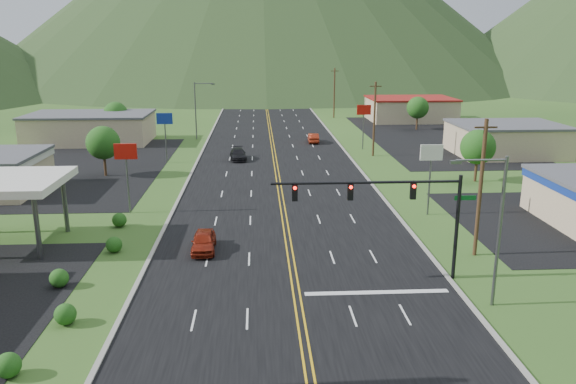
{
  "coord_description": "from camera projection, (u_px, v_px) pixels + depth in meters",
  "views": [
    {
      "loc": [
        -2.29,
        -19.71,
        15.12
      ],
      "look_at": [
        -0.1,
        19.78,
        4.5
      ],
      "focal_mm": 35.0,
      "sensor_mm": 36.0,
      "label": 1
    }
  ],
  "objects": [
    {
      "name": "car_red_far",
      "position": [
        313.0,
        138.0,
        86.56
      ],
      "size": [
        1.67,
        4.42,
        1.44
      ],
      "primitive_type": "imported",
      "rotation": [
        0.0,
        0.0,
        3.11
      ],
      "color": "maroon",
      "rests_on": "ground"
    },
    {
      "name": "car_dark_mid",
      "position": [
        238.0,
        155.0,
        74.0
      ],
      "size": [
        2.47,
        5.07,
        1.42
      ],
      "primitive_type": "imported",
      "rotation": [
        0.0,
        0.0,
        0.1
      ],
      "color": "black",
      "rests_on": "ground"
    },
    {
      "name": "car_red_near",
      "position": [
        204.0,
        242.0,
        41.67
      ],
      "size": [
        1.81,
        4.31,
        1.46
      ],
      "primitive_type": "imported",
      "rotation": [
        0.0,
        0.0,
        0.02
      ],
      "color": "maroon",
      "rests_on": "ground"
    },
    {
      "name": "tree_east_b",
      "position": [
        418.0,
        108.0,
        98.65
      ],
      "size": [
        3.84,
        3.84,
        5.82
      ],
      "color": "#382314",
      "rests_on": "ground"
    },
    {
      "name": "building_east_far",
      "position": [
        410.0,
        109.0,
        110.75
      ],
      "size": [
        16.4,
        12.4,
        4.5
      ],
      "color": "#CDB48E",
      "rests_on": "ground"
    },
    {
      "name": "tree_east_a",
      "position": [
        478.0,
        147.0,
        61.79
      ],
      "size": [
        3.84,
        3.84,
        5.82
      ],
      "color": "#382314",
      "rests_on": "ground"
    },
    {
      "name": "building_east_mid",
      "position": [
        506.0,
        139.0,
        77.24
      ],
      "size": [
        14.4,
        11.4,
        4.3
      ],
      "color": "#CDB48E",
      "rests_on": "ground"
    },
    {
      "name": "pole_sign_west_b",
      "position": [
        165.0,
        124.0,
        71.14
      ],
      "size": [
        2.0,
        0.18,
        6.4
      ],
      "color": "#59595E",
      "rests_on": "ground"
    },
    {
      "name": "tree_west_b",
      "position": [
        116.0,
        114.0,
        90.14
      ],
      "size": [
        3.84,
        3.84,
        5.82
      ],
      "color": "#382314",
      "rests_on": "ground"
    },
    {
      "name": "streetlight_west",
      "position": [
        197.0,
        107.0,
        88.59
      ],
      "size": [
        3.28,
        0.25,
        9.0
      ],
      "color": "#59595E",
      "rests_on": "ground"
    },
    {
      "name": "tree_west_a",
      "position": [
        103.0,
        143.0,
        64.37
      ],
      "size": [
        3.84,
        3.84,
        5.82
      ],
      "color": "#382314",
      "rests_on": "ground"
    },
    {
      "name": "streetlight_east",
      "position": [
        495.0,
        222.0,
        31.95
      ],
      "size": [
        3.28,
        0.25,
        9.0
      ],
      "color": "#59595E",
      "rests_on": "ground"
    },
    {
      "name": "utility_pole_a",
      "position": [
        480.0,
        187.0,
        39.8
      ],
      "size": [
        1.6,
        0.28,
        10.0
      ],
      "color": "#382314",
      "rests_on": "ground"
    },
    {
      "name": "traffic_signal",
      "position": [
        397.0,
        201.0,
        35.51
      ],
      "size": [
        13.1,
        0.43,
        7.0
      ],
      "color": "black",
      "rests_on": "ground"
    },
    {
      "name": "building_west_far",
      "position": [
        91.0,
        128.0,
        86.55
      ],
      "size": [
        18.4,
        11.4,
        4.5
      ],
      "color": "#CDB48E",
      "rests_on": "ground"
    },
    {
      "name": "utility_pole_c",
      "position": [
        334.0,
        92.0,
        114.05
      ],
      "size": [
        1.6,
        0.28,
        10.0
      ],
      "color": "#382314",
      "rests_on": "ground"
    },
    {
      "name": "utility_pole_b",
      "position": [
        374.0,
        118.0,
        75.48
      ],
      "size": [
        1.6,
        0.28,
        10.0
      ],
      "color": "#382314",
      "rests_on": "ground"
    },
    {
      "name": "pole_sign_east_a",
      "position": [
        431.0,
        160.0,
        49.44
      ],
      "size": [
        2.0,
        0.18,
        6.4
      ],
      "color": "#59595E",
      "rests_on": "ground"
    },
    {
      "name": "utility_pole_d",
      "position": [
        314.0,
        80.0,
        152.63
      ],
      "size": [
        1.6,
        0.28,
        10.0
      ],
      "color": "#382314",
      "rests_on": "ground"
    },
    {
      "name": "pole_sign_east_b",
      "position": [
        364.0,
        114.0,
        80.3
      ],
      "size": [
        2.0,
        0.18,
        6.4
      ],
      "color": "#59595E",
      "rests_on": "ground"
    },
    {
      "name": "pole_sign_west_a",
      "position": [
        126.0,
        159.0,
        49.93
      ],
      "size": [
        2.0,
        0.18,
        6.4
      ],
      "color": "#59595E",
      "rests_on": "ground"
    }
  ]
}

